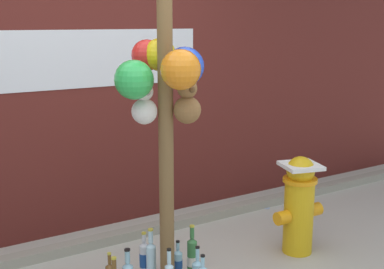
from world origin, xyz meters
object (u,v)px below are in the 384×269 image
at_px(bottle_0, 192,257).
at_px(bottle_4, 178,263).
at_px(bottle_7, 144,260).
at_px(memorial_post, 165,60).
at_px(fire_hydrant, 299,203).
at_px(bottle_3, 151,262).
at_px(bottle_9, 168,256).

distance_m(bottle_0, bottle_4, 0.11).
height_order(bottle_0, bottle_7, bottle_0).
bearing_deg(memorial_post, fire_hydrant, -1.86).
bearing_deg(memorial_post, bottle_0, 8.48).
relative_size(memorial_post, bottle_3, 6.52).
xyz_separation_m(bottle_0, bottle_4, (-0.09, 0.05, -0.04)).
xyz_separation_m(memorial_post, bottle_7, (-0.07, 0.20, -1.43)).
bearing_deg(bottle_3, fire_hydrant, -6.19).
height_order(memorial_post, bottle_3, memorial_post).
height_order(bottle_0, bottle_4, bottle_0).
xyz_separation_m(bottle_0, bottle_9, (-0.11, 0.15, -0.02)).
relative_size(memorial_post, bottle_0, 6.78).
distance_m(bottle_3, bottle_7, 0.11).
height_order(fire_hydrant, bottle_9, fire_hydrant).
relative_size(memorial_post, bottle_9, 7.88).
bearing_deg(bottle_4, fire_hydrant, -6.62).
relative_size(bottle_0, bottle_3, 0.96).
height_order(memorial_post, bottle_7, memorial_post).
bearing_deg(bottle_4, bottle_7, 150.11).
bearing_deg(bottle_3, bottle_7, 90.51).
distance_m(memorial_post, bottle_9, 1.45).
xyz_separation_m(fire_hydrant, bottle_7, (-1.25, 0.24, -0.26)).
height_order(bottle_4, bottle_9, bottle_9).
xyz_separation_m(fire_hydrant, bottle_3, (-1.25, 0.14, -0.24)).
bearing_deg(bottle_4, bottle_9, 103.31).
bearing_deg(bottle_3, bottle_9, 25.08).
relative_size(bottle_7, bottle_9, 1.02).
bearing_deg(bottle_7, bottle_9, -5.95).
height_order(memorial_post, bottle_4, memorial_post).
bearing_deg(bottle_0, bottle_7, 150.36).
xyz_separation_m(bottle_3, bottle_9, (0.18, 0.09, -0.03)).
bearing_deg(bottle_4, bottle_0, -29.05).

